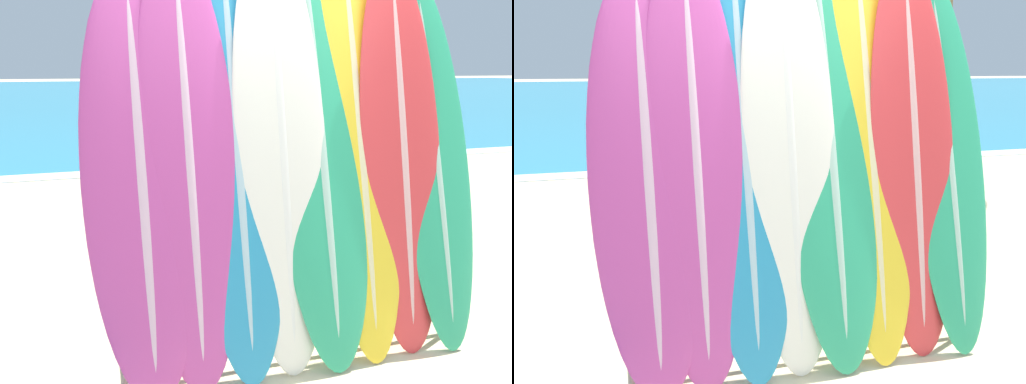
% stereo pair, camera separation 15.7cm
% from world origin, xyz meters
% --- Properties ---
extents(ocean_water, '(120.00, 60.00, 0.01)m').
position_xyz_m(ocean_water, '(0.00, 36.56, 0.00)').
color(ocean_water, teal).
rests_on(ocean_water, ground_plane).
extents(surfboard_rack, '(2.13, 0.04, 0.83)m').
position_xyz_m(surfboard_rack, '(0.13, 0.54, 0.45)').
color(surfboard_rack, gray).
rests_on(surfboard_rack, ground_plane).
extents(surfboard_slot_0, '(0.60, 0.56, 2.23)m').
position_xyz_m(surfboard_slot_0, '(-0.78, 0.57, 1.11)').
color(surfboard_slot_0, '#B23D8E').
rests_on(surfboard_slot_0, ground_plane).
extents(surfboard_slot_1, '(0.54, 0.55, 2.37)m').
position_xyz_m(surfboard_slot_1, '(-0.53, 0.58, 1.18)').
color(surfboard_slot_1, '#B23D8E').
rests_on(surfboard_slot_1, ground_plane).
extents(surfboard_slot_2, '(0.54, 0.64, 2.55)m').
position_xyz_m(surfboard_slot_2, '(-0.25, 0.62, 1.27)').
color(surfboard_slot_2, teal).
rests_on(surfboard_slot_2, ground_plane).
extents(surfboard_slot_3, '(0.55, 0.54, 2.47)m').
position_xyz_m(surfboard_slot_3, '(0.00, 0.59, 1.24)').
color(surfboard_slot_3, silver).
rests_on(surfboard_slot_3, ground_plane).
extents(surfboard_slot_4, '(0.59, 0.76, 2.58)m').
position_xyz_m(surfboard_slot_4, '(0.25, 0.63, 1.29)').
color(surfboard_slot_4, '#289E70').
rests_on(surfboard_slot_4, ground_plane).
extents(surfboard_slot_5, '(0.52, 0.69, 2.57)m').
position_xyz_m(surfboard_slot_5, '(0.50, 0.63, 1.28)').
color(surfboard_slot_5, yellow).
rests_on(surfboard_slot_5, ground_plane).
extents(surfboard_slot_6, '(0.55, 0.53, 2.36)m').
position_xyz_m(surfboard_slot_6, '(0.77, 0.58, 1.18)').
color(surfboard_slot_6, red).
rests_on(surfboard_slot_6, ground_plane).
extents(surfboard_slot_7, '(0.49, 0.69, 2.27)m').
position_xyz_m(surfboard_slot_7, '(1.02, 0.59, 1.14)').
color(surfboard_slot_7, '#289E70').
rests_on(surfboard_slot_7, ground_plane).
extents(person_near_water, '(0.30, 0.27, 1.76)m').
position_xyz_m(person_near_water, '(0.01, 5.01, 0.96)').
color(person_near_water, '#A87A5B').
rests_on(person_near_water, ground_plane).
extents(person_mid_beach, '(0.28, 0.26, 1.65)m').
position_xyz_m(person_mid_beach, '(0.20, 3.00, 0.90)').
color(person_mid_beach, '#A87A5B').
rests_on(person_mid_beach, ground_plane).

